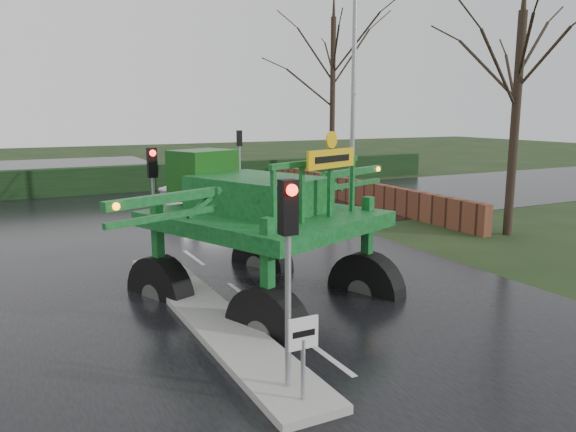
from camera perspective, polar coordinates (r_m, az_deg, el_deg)
name	(u,v)px	position (r m, az deg, el deg)	size (l,w,h in m)	color
ground	(325,356)	(10.91, 3.80, -14.01)	(140.00, 140.00, 0.00)	black
road_main	(176,245)	(19.72, -11.31, -2.91)	(14.00, 80.00, 0.02)	black
road_cross	(138,216)	(25.43, -15.04, -0.04)	(80.00, 12.00, 0.02)	black
median_island	(207,313)	(12.91, -8.25, -9.71)	(1.20, 10.00, 0.16)	gray
hedge_row	(105,180)	(33.11, -18.07, 3.50)	(44.00, 0.90, 1.50)	black
brick_wall	(341,188)	(29.33, 5.37, 2.83)	(0.40, 20.00, 1.20)	#592D1E
keep_left_sign	(303,345)	(8.70, 1.55, -12.99)	(0.50, 0.07, 1.35)	gray
traffic_signal_near	(288,240)	(8.63, 0.03, -2.46)	(0.26, 0.33, 3.52)	gray
traffic_signal_mid	(153,180)	(16.55, -13.56, 3.54)	(0.26, 0.33, 3.52)	gray
traffic_signal_far	(239,148)	(30.85, -4.96, 6.93)	(0.26, 0.33, 3.52)	gray
street_light_right	(348,76)	(24.49, 6.08, 13.93)	(3.85, 0.30, 10.00)	gray
tree_right_near	(517,93)	(22.08, 22.27, 11.53)	(5.60, 5.60, 9.64)	black
tree_right_far	(333,78)	(34.68, 4.57, 13.80)	(7.00, 7.00, 12.05)	black
crop_sprayer	(259,217)	(11.35, -3.01, -0.14)	(8.59, 6.88, 5.13)	black
white_sedan	(215,210)	(26.40, -7.39, 0.61)	(1.74, 4.99, 1.64)	silver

